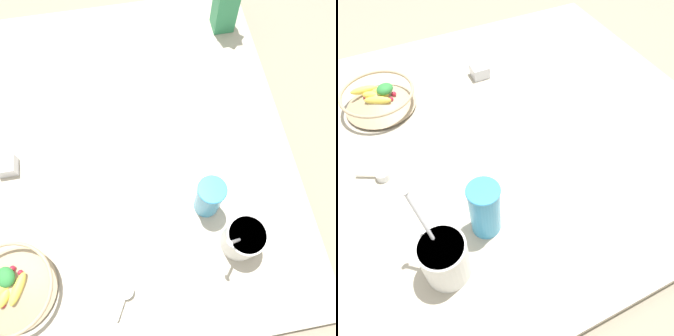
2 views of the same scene
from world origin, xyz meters
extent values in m
plane|color=gray|center=(0.00, 0.00, 0.00)|extent=(6.00, 6.00, 0.00)
cube|color=#B2A893|center=(0.00, 0.00, 0.02)|extent=(1.19, 1.19, 0.04)
cylinder|color=tan|center=(0.25, 0.37, 0.04)|extent=(0.12, 0.12, 0.01)
cone|color=tan|center=(0.25, 0.37, 0.07)|extent=(0.22, 0.22, 0.05)
torus|color=tan|center=(0.25, 0.37, 0.10)|extent=(0.23, 0.23, 0.01)
ellipsoid|color=#EFD64C|center=(0.23, 0.37, 0.09)|extent=(0.06, 0.09, 0.02)
ellipsoid|color=#EFD64C|center=(0.26, 0.36, 0.09)|extent=(0.06, 0.06, 0.03)
ellipsoid|color=#EFD64C|center=(0.26, 0.39, 0.09)|extent=(0.05, 0.07, 0.03)
cylinder|color=orange|center=(0.25, 0.36, 0.09)|extent=(0.05, 0.05, 0.02)
sphere|color=red|center=(0.27, 0.41, 0.08)|extent=(0.01, 0.01, 0.01)
sphere|color=red|center=(0.24, 0.32, 0.08)|extent=(0.02, 0.02, 0.02)
sphere|color=red|center=(0.27, 0.35, 0.09)|extent=(0.02, 0.02, 0.02)
sphere|color=red|center=(0.22, 0.33, 0.08)|extent=(0.01, 0.01, 0.01)
sphere|color=red|center=(0.26, 0.36, 0.08)|extent=(0.02, 0.02, 0.02)
ellipsoid|color=#2D7F38|center=(0.25, 0.34, 0.10)|extent=(0.06, 0.07, 0.03)
cylinder|color=white|center=(-0.36, 0.35, 0.10)|extent=(0.10, 0.10, 0.12)
cylinder|color=white|center=(-0.36, 0.35, 0.15)|extent=(0.09, 0.09, 0.02)
cylinder|color=silver|center=(-0.32, 0.37, 0.19)|extent=(0.08, 0.03, 0.17)
ellipsoid|color=silver|center=(-0.29, 0.38, 0.27)|extent=(0.02, 0.02, 0.01)
cylinder|color=#3893C6|center=(-0.29, 0.23, 0.12)|extent=(0.07, 0.07, 0.16)
torus|color=#3893C6|center=(-0.29, 0.23, 0.19)|extent=(0.08, 0.08, 0.01)
cube|color=silver|center=(0.27, 0.01, 0.06)|extent=(0.06, 0.06, 0.04)
cube|color=brown|center=(0.27, 0.01, 0.05)|extent=(0.05, 0.05, 0.02)
cylinder|color=white|center=(-0.04, 0.43, 0.05)|extent=(0.04, 0.04, 0.02)
cylinder|color=white|center=(-0.02, 0.47, 0.05)|extent=(0.03, 0.05, 0.01)
camera|label=1|loc=(-0.14, 0.46, 0.97)|focal=35.00mm
camera|label=2|loc=(-0.66, 0.36, 0.76)|focal=35.00mm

